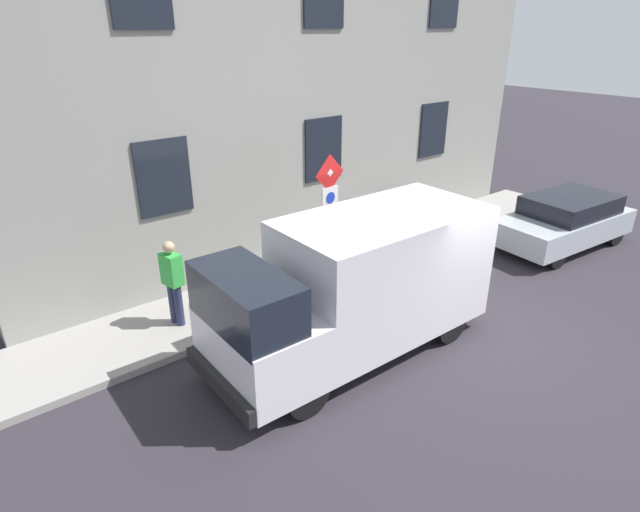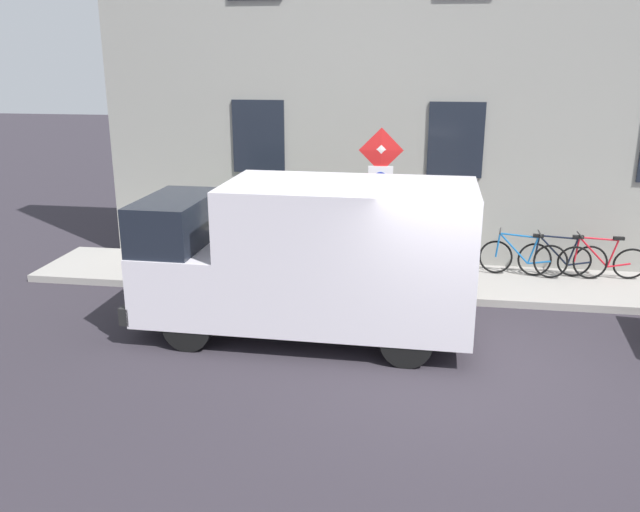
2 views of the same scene
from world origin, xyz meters
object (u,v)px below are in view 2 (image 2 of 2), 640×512
at_px(bicycle_red, 602,261).
at_px(bicycle_black, 562,259).
at_px(delivery_van, 311,256).
at_px(pedestrian, 222,226).
at_px(sign_post_stacked, 380,194).
at_px(bicycle_blue, 523,257).

bearing_deg(bicycle_red, bicycle_black, -0.48).
bearing_deg(delivery_van, bicycle_red, -147.19).
distance_m(bicycle_red, bicycle_black, 0.75).
bearing_deg(delivery_van, pedestrian, -48.78).
bearing_deg(sign_post_stacked, bicycle_red, -72.55).
xyz_separation_m(delivery_van, bicycle_blue, (3.25, -3.72, -0.82)).
distance_m(bicycle_red, bicycle_blue, 1.50).
distance_m(sign_post_stacked, pedestrian, 3.41).
relative_size(sign_post_stacked, bicycle_black, 1.69).
bearing_deg(sign_post_stacked, bicycle_black, -69.13).
height_order(sign_post_stacked, pedestrian, sign_post_stacked).
bearing_deg(pedestrian, bicycle_black, -7.37).
bearing_deg(bicycle_black, bicycle_red, -178.65).
height_order(delivery_van, bicycle_red, delivery_van).
distance_m(sign_post_stacked, bicycle_red, 4.73).
height_order(bicycle_blue, pedestrian, pedestrian).
relative_size(bicycle_red, pedestrian, 0.99).
xyz_separation_m(bicycle_red, bicycle_blue, (0.00, 1.50, 0.00)).
bearing_deg(delivery_van, sign_post_stacked, -115.26).
distance_m(bicycle_black, bicycle_blue, 0.75).
distance_m(bicycle_black, pedestrian, 6.78).
height_order(sign_post_stacked, bicycle_blue, sign_post_stacked).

